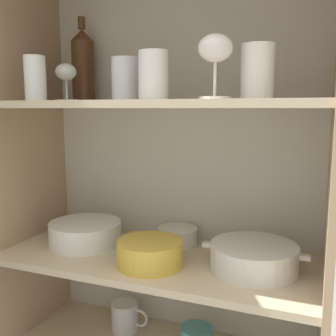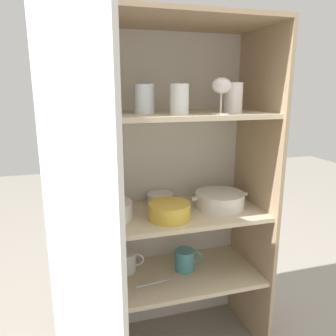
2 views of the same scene
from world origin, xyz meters
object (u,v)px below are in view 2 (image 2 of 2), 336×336
(plate_stack_white, at_px, (106,210))
(mixing_bowl_large, at_px, (170,210))
(wine_bottle, at_px, (80,83))
(serving_bowl_small, at_px, (160,198))
(casserole_dish, at_px, (220,200))
(coffee_mug_primary, at_px, (127,262))

(plate_stack_white, xyz_separation_m, mixing_bowl_large, (0.26, -0.08, 0.00))
(plate_stack_white, relative_size, mixing_bowl_large, 1.25)
(mixing_bowl_large, bearing_deg, wine_bottle, 147.78)
(plate_stack_white, xyz_separation_m, serving_bowl_small, (0.27, 0.11, -0.01))
(mixing_bowl_large, relative_size, casserole_dish, 0.64)
(wine_bottle, relative_size, serving_bowl_small, 2.19)
(coffee_mug_primary, bearing_deg, casserole_dish, -11.09)
(wine_bottle, xyz_separation_m, casserole_dish, (0.61, -0.14, -0.54))
(mixing_bowl_large, relative_size, coffee_mug_primary, 1.39)
(mixing_bowl_large, xyz_separation_m, coffee_mug_primary, (-0.17, 0.16, -0.31))
(serving_bowl_small, bearing_deg, mixing_bowl_large, -93.15)
(mixing_bowl_large, bearing_deg, plate_stack_white, 162.40)
(plate_stack_white, xyz_separation_m, coffee_mug_primary, (0.10, 0.08, -0.31))
(plate_stack_white, distance_m, serving_bowl_small, 0.30)
(serving_bowl_small, bearing_deg, wine_bottle, 176.77)
(wine_bottle, height_order, casserole_dish, wine_bottle)
(mixing_bowl_large, xyz_separation_m, serving_bowl_small, (0.01, 0.19, -0.01))
(wine_bottle, height_order, serving_bowl_small, wine_bottle)
(mixing_bowl_large, distance_m, coffee_mug_primary, 0.39)
(mixing_bowl_large, distance_m, serving_bowl_small, 0.19)
(wine_bottle, xyz_separation_m, serving_bowl_small, (0.35, -0.02, -0.55))
(casserole_dish, bearing_deg, plate_stack_white, 179.24)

